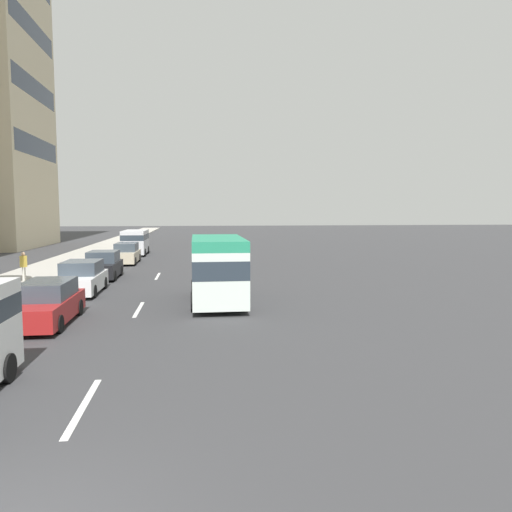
% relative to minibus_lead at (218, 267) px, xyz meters
% --- Properties ---
extents(ground_plane, '(198.00, 198.00, 0.00)m').
position_rel_minibus_lead_xyz_m(ground_plane, '(15.60, 3.42, -1.64)').
color(ground_plane, '#38383A').
extents(sidewalk_right, '(162.00, 3.94, 0.15)m').
position_rel_minibus_lead_xyz_m(sidewalk_right, '(15.60, 11.42, -1.57)').
color(sidewalk_right, '#B2ADA3').
rests_on(sidewalk_right, ground_plane).
extents(lane_stripe_near, '(3.20, 0.16, 0.01)m').
position_rel_minibus_lead_xyz_m(lane_stripe_near, '(-11.32, 3.42, -1.63)').
color(lane_stripe_near, silver).
rests_on(lane_stripe_near, ground_plane).
extents(lane_stripe_mid, '(3.20, 0.16, 0.01)m').
position_rel_minibus_lead_xyz_m(lane_stripe_mid, '(-1.06, 3.42, -1.63)').
color(lane_stripe_mid, silver).
rests_on(lane_stripe_mid, ground_plane).
extents(lane_stripe_far, '(3.20, 0.16, 0.01)m').
position_rel_minibus_lead_xyz_m(lane_stripe_far, '(9.52, 3.42, -1.63)').
color(lane_stripe_far, silver).
rests_on(lane_stripe_far, ground_plane).
extents(minibus_lead, '(6.20, 2.42, 2.99)m').
position_rel_minibus_lead_xyz_m(minibus_lead, '(0.00, 0.00, 0.00)').
color(minibus_lead, silver).
rests_on(minibus_lead, ground_plane).
extents(car_second, '(4.68, 1.84, 1.59)m').
position_rel_minibus_lead_xyz_m(car_second, '(-3.29, 6.49, -0.88)').
color(car_second, '#A51E1E').
rests_on(car_second, ground_plane).
extents(car_third, '(4.68, 1.85, 1.63)m').
position_rel_minibus_lead_xyz_m(car_third, '(17.52, 6.47, -0.87)').
color(car_third, beige).
rests_on(car_third, ground_plane).
extents(car_fifth, '(4.46, 1.95, 1.65)m').
position_rel_minibus_lead_xyz_m(car_fifth, '(3.45, 6.76, -0.86)').
color(car_fifth, white).
rests_on(car_fifth, ground_plane).
extents(van_sixth, '(5.08, 2.22, 2.35)m').
position_rel_minibus_lead_xyz_m(van_sixth, '(24.95, 6.66, -0.29)').
color(van_sixth, silver).
rests_on(van_sixth, ground_plane).
extents(car_seventh, '(4.12, 1.92, 1.70)m').
position_rel_minibus_lead_xyz_m(car_seventh, '(8.88, 6.69, -0.84)').
color(car_seventh, black).
rests_on(car_seventh, ground_plane).
extents(pedestrian_by_tree, '(0.39, 0.37, 1.69)m').
position_rel_minibus_lead_xyz_m(pedestrian_by_tree, '(7.24, 10.82, -0.56)').
color(pedestrian_by_tree, beige).
rests_on(pedestrian_by_tree, sidewalk_right).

